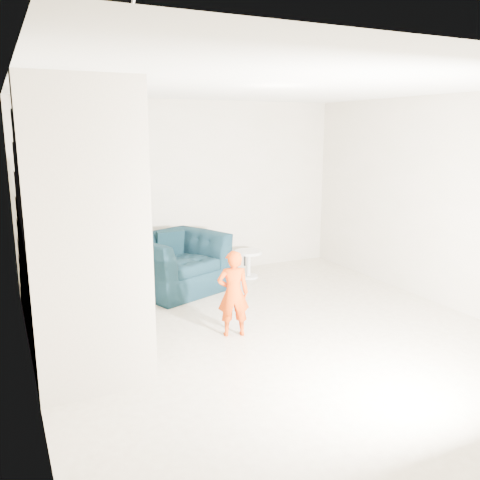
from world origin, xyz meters
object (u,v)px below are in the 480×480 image
object	(u,v)px
armchair	(175,263)
side_table	(248,260)
toddler	(233,293)
staircase	(77,263)

from	to	relation	value
armchair	side_table	distance (m)	1.25
toddler	staircase	xyz separation A→B (m)	(-1.59, 0.33, 0.46)
armchair	toddler	xyz separation A→B (m)	(0.06, -1.81, 0.08)
toddler	armchair	bearing A→B (deg)	-71.60
side_table	staircase	size ratio (longest dim) A/B	0.12
armchair	staircase	size ratio (longest dim) A/B	0.35
toddler	staircase	world-z (taller)	staircase
armchair	side_table	xyz separation A→B (m)	(1.23, 0.14, -0.12)
armchair	toddler	bearing A→B (deg)	-108.95
side_table	staircase	distance (m)	3.28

